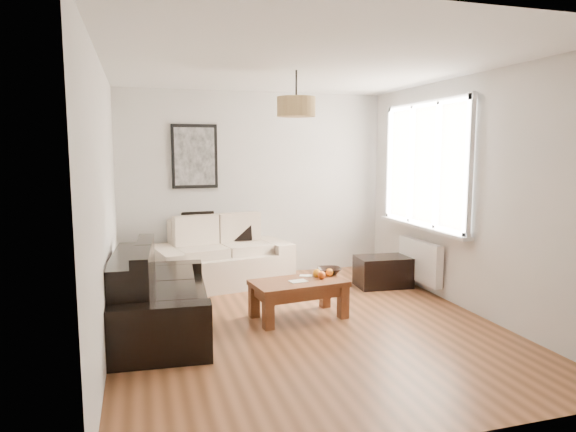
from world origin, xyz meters
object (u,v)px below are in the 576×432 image
object	(u,v)px
sofa_leather	(160,293)
coffee_table	(299,299)
loveseat_cream	(222,253)
ottoman	(383,271)

from	to	relation	value
sofa_leather	coffee_table	bearing A→B (deg)	-86.03
sofa_leather	coffee_table	world-z (taller)	sofa_leather
coffee_table	loveseat_cream	bearing A→B (deg)	109.66
loveseat_cream	sofa_leather	distance (m)	1.80
sofa_leather	ottoman	size ratio (longest dim) A/B	2.61
ottoman	sofa_leather	bearing A→B (deg)	-162.98
sofa_leather	coffee_table	size ratio (longest dim) A/B	1.84
loveseat_cream	coffee_table	xyz separation A→B (m)	(0.56, -1.57, -0.23)
sofa_leather	coffee_table	distance (m)	1.44
sofa_leather	loveseat_cream	bearing A→B (deg)	-24.99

